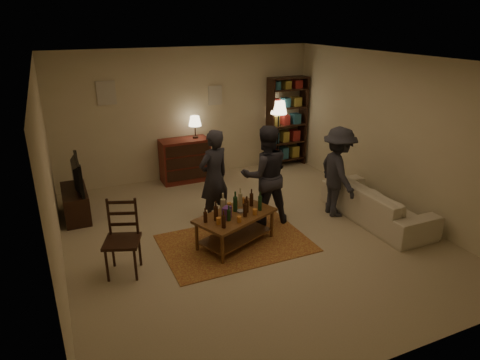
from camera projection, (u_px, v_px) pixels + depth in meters
floor at (249, 234)px, 6.84m from camera, size 6.00×6.00×0.00m
room_shell at (156, 94)px, 8.48m from camera, size 6.00×6.00×6.00m
rug at (235, 243)px, 6.56m from camera, size 2.20×1.50×0.01m
coffee_table at (235, 218)px, 6.40m from camera, size 1.36×1.07×0.83m
dining_chair at (122, 235)px, 5.67m from camera, size 0.58×0.58×1.04m
tv_stand at (75, 196)px, 7.30m from camera, size 0.40×1.00×1.06m
dresser at (185, 159)px, 8.90m from camera, size 1.00×0.50×1.36m
bookshelf at (287, 121)px, 9.69m from camera, size 0.90×0.34×2.02m
floor_lamp at (279, 112)px, 9.38m from camera, size 0.36×0.36×1.54m
sofa at (377, 203)px, 7.22m from camera, size 0.81×2.08×0.61m
person_left at (214, 177)px, 6.98m from camera, size 0.68×0.56×1.60m
person_right at (265, 175)px, 6.98m from camera, size 0.90×0.75×1.67m
person_by_sofa at (338, 172)px, 7.26m from camera, size 0.75×1.09×1.56m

